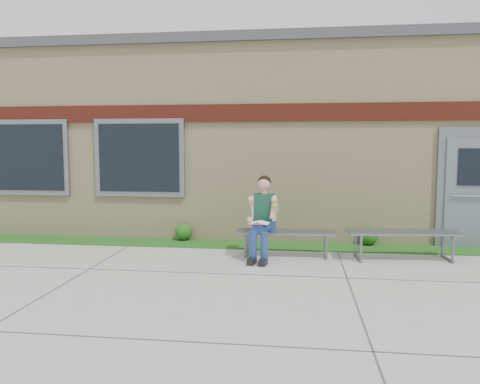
# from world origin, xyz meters

# --- Properties ---
(ground) EXTENTS (80.00, 80.00, 0.00)m
(ground) POSITION_xyz_m (0.00, 0.00, 0.00)
(ground) COLOR #9E9E99
(ground) RESTS_ON ground
(grass_strip) EXTENTS (16.00, 0.80, 0.02)m
(grass_strip) POSITION_xyz_m (0.00, 2.60, 0.01)
(grass_strip) COLOR #1D4F15
(grass_strip) RESTS_ON ground
(school_building) EXTENTS (16.20, 6.22, 4.20)m
(school_building) POSITION_xyz_m (-0.00, 5.99, 2.10)
(school_building) COLOR beige
(school_building) RESTS_ON ground
(bench_left) EXTENTS (1.75, 0.51, 0.45)m
(bench_left) POSITION_xyz_m (0.06, 1.79, 0.35)
(bench_left) COLOR slate
(bench_left) RESTS_ON ground
(bench_right) EXTENTS (1.94, 0.69, 0.49)m
(bench_right) POSITION_xyz_m (2.06, 1.79, 0.38)
(bench_right) COLOR slate
(bench_right) RESTS_ON ground
(girl) EXTENTS (0.53, 0.92, 1.43)m
(girl) POSITION_xyz_m (-0.33, 1.57, 0.73)
(girl) COLOR navy
(girl) RESTS_ON ground
(shrub_mid) EXTENTS (0.35, 0.35, 0.35)m
(shrub_mid) POSITION_xyz_m (-2.06, 2.85, 0.19)
(shrub_mid) COLOR #1D4F15
(shrub_mid) RESTS_ON grass_strip
(shrub_east) EXTENTS (0.36, 0.36, 0.36)m
(shrub_east) POSITION_xyz_m (1.64, 2.85, 0.20)
(shrub_east) COLOR #1D4F15
(shrub_east) RESTS_ON grass_strip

